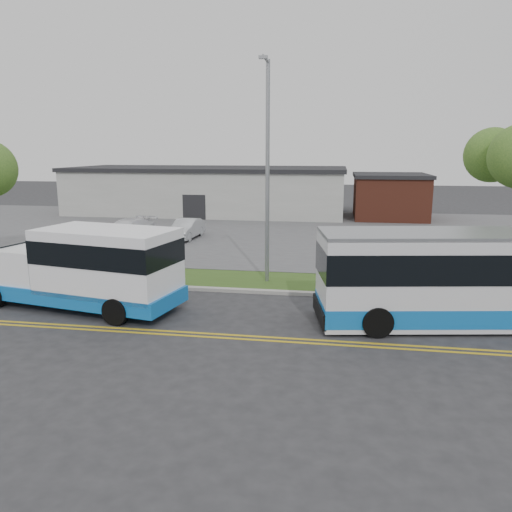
% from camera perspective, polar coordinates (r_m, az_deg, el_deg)
% --- Properties ---
extents(ground, '(140.00, 140.00, 0.00)m').
position_cam_1_polar(ground, '(20.70, -8.12, -4.71)').
color(ground, '#28282B').
rests_on(ground, ground).
extents(lane_line_north, '(70.00, 0.12, 0.01)m').
position_cam_1_polar(lane_line_north, '(17.26, -11.96, -8.28)').
color(lane_line_north, gold).
rests_on(lane_line_north, ground).
extents(lane_line_south, '(70.00, 0.12, 0.01)m').
position_cam_1_polar(lane_line_south, '(16.99, -12.33, -8.62)').
color(lane_line_south, gold).
rests_on(lane_line_south, ground).
extents(curb, '(80.00, 0.30, 0.15)m').
position_cam_1_polar(curb, '(21.69, -7.26, -3.70)').
color(curb, '#9E9B93').
rests_on(curb, ground).
extents(verge, '(80.00, 3.30, 0.10)m').
position_cam_1_polar(verge, '(23.36, -6.01, -2.58)').
color(verge, '#334C19').
rests_on(verge, ground).
extents(parking_lot, '(80.00, 25.00, 0.10)m').
position_cam_1_polar(parking_lot, '(36.86, -0.25, 2.88)').
color(parking_lot, '#4C4C4F').
rests_on(parking_lot, ground).
extents(commercial_building, '(25.40, 10.40, 4.35)m').
position_cam_1_polar(commercial_building, '(47.59, -5.43, 7.48)').
color(commercial_building, '#9E9E99').
rests_on(commercial_building, ground).
extents(brick_wing, '(6.30, 7.30, 3.90)m').
position_cam_1_polar(brick_wing, '(45.28, 15.02, 6.62)').
color(brick_wing, brown).
rests_on(brick_wing, ground).
extents(streetlight_near, '(0.35, 1.53, 9.50)m').
position_cam_1_polar(streetlight_near, '(21.84, 1.30, 10.23)').
color(streetlight_near, gray).
rests_on(streetlight_near, verge).
extents(shuttle_bus, '(8.41, 4.07, 3.10)m').
position_cam_1_polar(shuttle_bus, '(19.68, -18.40, -1.09)').
color(shuttle_bus, '#1164B9').
rests_on(shuttle_bus, ground).
extents(transit_bus, '(11.94, 4.60, 3.24)m').
position_cam_1_polar(transit_bus, '(18.81, 25.13, -2.29)').
color(transit_bus, silver).
rests_on(transit_bus, ground).
extents(parked_car_a, '(1.62, 4.05, 1.31)m').
position_cam_1_polar(parked_car_a, '(33.69, -7.98, 3.10)').
color(parked_car_a, silver).
rests_on(parked_car_a, parking_lot).
extents(parked_car_b, '(3.02, 5.18, 1.41)m').
position_cam_1_polar(parked_car_b, '(33.48, -14.56, 2.87)').
color(parked_car_b, white).
rests_on(parked_car_b, parking_lot).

